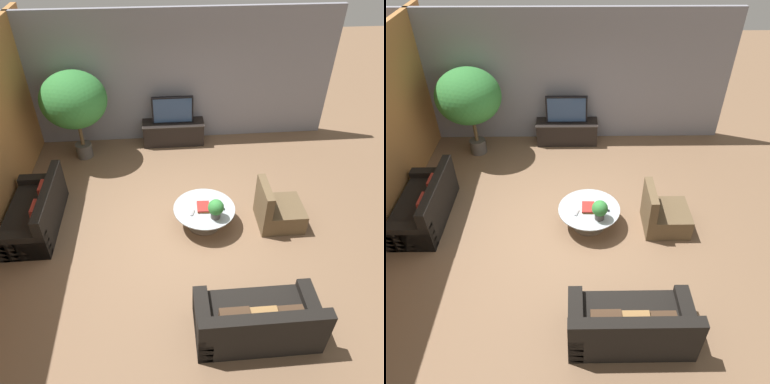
# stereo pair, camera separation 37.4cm
# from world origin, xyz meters

# --- Properties ---
(ground_plane) EXTENTS (24.00, 24.00, 0.00)m
(ground_plane) POSITION_xyz_m (0.00, 0.00, 0.00)
(ground_plane) COLOR brown
(back_wall_stone) EXTENTS (7.40, 0.12, 3.00)m
(back_wall_stone) POSITION_xyz_m (0.00, 3.26, 1.50)
(back_wall_stone) COLOR gray
(back_wall_stone) RESTS_ON ground
(media_console) EXTENTS (1.46, 0.50, 0.55)m
(media_console) POSITION_xyz_m (-0.03, 2.94, 0.28)
(media_console) COLOR black
(media_console) RESTS_ON ground
(television) EXTENTS (0.96, 0.13, 0.65)m
(television) POSITION_xyz_m (-0.03, 2.94, 0.87)
(television) COLOR black
(television) RESTS_ON media_console
(coffee_table) EXTENTS (1.11, 1.11, 0.40)m
(coffee_table) POSITION_xyz_m (0.39, 0.02, 0.28)
(coffee_table) COLOR #756656
(coffee_table) RESTS_ON ground
(couch_by_wall) EXTENTS (0.84, 1.76, 0.84)m
(couch_by_wall) POSITION_xyz_m (-2.64, 0.26, 0.28)
(couch_by_wall) COLOR black
(couch_by_wall) RESTS_ON ground
(couch_near_entry) EXTENTS (1.70, 0.84, 0.84)m
(couch_near_entry) POSITION_xyz_m (0.87, -2.22, 0.29)
(couch_near_entry) COLOR black
(couch_near_entry) RESTS_ON ground
(armchair_wicker) EXTENTS (0.80, 0.76, 0.86)m
(armchair_wicker) POSITION_xyz_m (1.74, -0.03, 0.27)
(armchair_wicker) COLOR brown
(armchair_wicker) RESTS_ON ground
(potted_palm_tall) EXTENTS (1.40, 1.40, 2.00)m
(potted_palm_tall) POSITION_xyz_m (-2.11, 2.51, 1.39)
(potted_palm_tall) COLOR #514C47
(potted_palm_tall) RESTS_ON ground
(potted_plant_tabletop) EXTENTS (0.28, 0.28, 0.37)m
(potted_plant_tabletop) POSITION_xyz_m (0.56, -0.23, 0.61)
(potted_plant_tabletop) COLOR #514C47
(potted_plant_tabletop) RESTS_ON coffee_table
(book_stack) EXTENTS (0.28, 0.29, 0.06)m
(book_stack) POSITION_xyz_m (0.38, 0.01, 0.43)
(book_stack) COLOR gold
(book_stack) RESTS_ON coffee_table
(remote_black) EXTENTS (0.16, 0.11, 0.02)m
(remote_black) POSITION_xyz_m (0.68, -0.02, 0.41)
(remote_black) COLOR black
(remote_black) RESTS_ON coffee_table
(remote_silver) EXTENTS (0.09, 0.16, 0.02)m
(remote_silver) POSITION_xyz_m (0.17, -0.10, 0.41)
(remote_silver) COLOR gray
(remote_silver) RESTS_ON coffee_table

